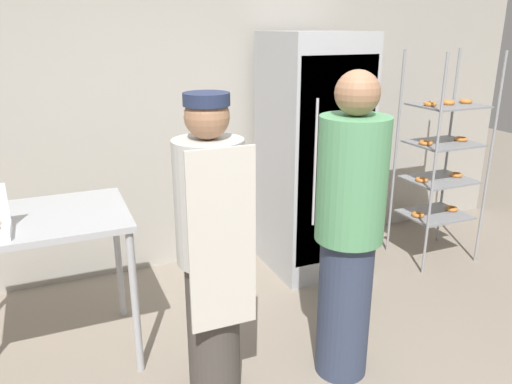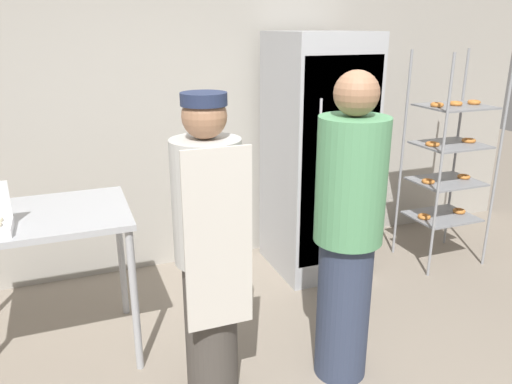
{
  "view_description": "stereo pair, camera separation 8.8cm",
  "coord_description": "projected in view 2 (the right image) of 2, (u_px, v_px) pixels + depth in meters",
  "views": [
    {
      "loc": [
        -1.12,
        -1.74,
        1.94
      ],
      "look_at": [
        -0.06,
        0.77,
        1.03
      ],
      "focal_mm": 35.0,
      "sensor_mm": 36.0,
      "label": 1
    },
    {
      "loc": [
        -1.04,
        -1.77,
        1.94
      ],
      "look_at": [
        -0.06,
        0.77,
        1.03
      ],
      "focal_mm": 35.0,
      "sensor_mm": 36.0,
      "label": 2
    }
  ],
  "objects": [
    {
      "name": "refrigerator",
      "position": [
        317.0,
        156.0,
        3.98
      ],
      "size": [
        0.68,
        0.77,
        1.91
      ],
      "color": "#ADAFB5",
      "rests_on": "ground_plane"
    },
    {
      "name": "back_wall",
      "position": [
        200.0,
        85.0,
        4.0
      ],
      "size": [
        6.4,
        0.12,
        2.97
      ],
      "primitive_type": "cube",
      "color": "#ADA89E",
      "rests_on": "ground_plane"
    },
    {
      "name": "person_customer",
      "position": [
        348.0,
        232.0,
        2.68
      ],
      "size": [
        0.37,
        0.37,
        1.74
      ],
      "color": "#333D56",
      "rests_on": "ground_plane"
    },
    {
      "name": "person_baker",
      "position": [
        209.0,
        249.0,
        2.54
      ],
      "size": [
        0.35,
        0.37,
        1.65
      ],
      "color": "#47423D",
      "rests_on": "ground_plane"
    },
    {
      "name": "prep_counter",
      "position": [
        31.0,
        233.0,
        2.84
      ],
      "size": [
        1.1,
        0.73,
        0.93
      ],
      "color": "#ADAFB5",
      "rests_on": "ground_plane"
    },
    {
      "name": "baking_rack",
      "position": [
        448.0,
        162.0,
        4.11
      ],
      "size": [
        0.6,
        0.49,
        1.77
      ],
      "color": "#93969B",
      "rests_on": "ground_plane"
    }
  ]
}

